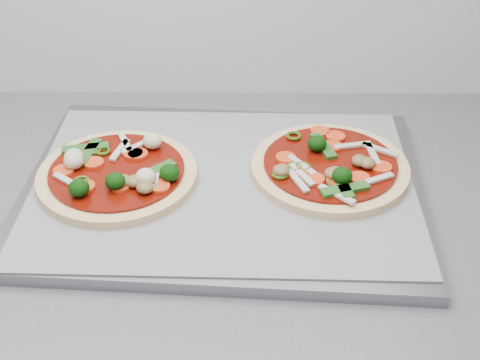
{
  "coord_description": "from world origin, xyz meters",
  "views": [
    {
      "loc": [
        -0.09,
        0.68,
        1.39
      ],
      "look_at": [
        -0.1,
        1.33,
        0.93
      ],
      "focal_mm": 50.0,
      "sensor_mm": 36.0,
      "label": 1
    }
  ],
  "objects": [
    {
      "name": "baking_tray",
      "position": [
        -0.12,
        1.34,
        0.91
      ],
      "size": [
        0.5,
        0.38,
        0.02
      ],
      "primitive_type": "cube",
      "rotation": [
        0.0,
        0.0,
        -0.06
      ],
      "color": "gray",
      "rests_on": "countertop"
    },
    {
      "name": "pizza_right",
      "position": [
        0.01,
        1.36,
        0.93
      ],
      "size": [
        0.25,
        0.25,
        0.03
      ],
      "rotation": [
        0.0,
        0.0,
        -0.34
      ],
      "color": "beige",
      "rests_on": "parchment"
    },
    {
      "name": "countertop",
      "position": [
        0.0,
        1.3,
        0.88
      ],
      "size": [
        3.6,
        0.6,
        0.04
      ],
      "primitive_type": "cube",
      "color": "slate",
      "rests_on": "base_cabinet"
    },
    {
      "name": "parchment",
      "position": [
        -0.12,
        1.34,
        0.92
      ],
      "size": [
        0.46,
        0.34,
        0.0
      ],
      "primitive_type": "cube",
      "rotation": [
        0.0,
        0.0,
        -0.02
      ],
      "color": "gray",
      "rests_on": "baking_tray"
    },
    {
      "name": "pizza_left",
      "position": [
        -0.25,
        1.34,
        0.93
      ],
      "size": [
        0.23,
        0.23,
        0.03
      ],
      "rotation": [
        0.0,
        0.0,
        -0.2
      ],
      "color": "beige",
      "rests_on": "parchment"
    }
  ]
}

